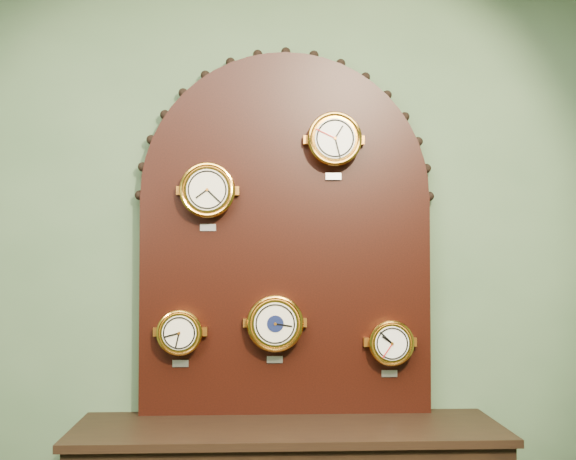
{
  "coord_description": "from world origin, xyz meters",
  "views": [
    {
      "loc": [
        -0.13,
        -0.62,
        1.48
      ],
      "look_at": [
        0.0,
        2.25,
        1.58
      ],
      "focal_mm": 46.12,
      "sensor_mm": 36.0,
      "label": 1
    }
  ],
  "objects_px": {
    "barometer": "(275,323)",
    "tide_clock": "(391,343)",
    "display_board": "(286,221)",
    "arabic_clock": "(334,140)",
    "hygrometer": "(180,332)",
    "roman_clock": "(208,191)"
  },
  "relations": [
    {
      "from": "barometer",
      "to": "tide_clock",
      "type": "bearing_deg",
      "value": 0.16
    },
    {
      "from": "display_board",
      "to": "tide_clock",
      "type": "xyz_separation_m",
      "value": [
        0.43,
        -0.07,
        -0.5
      ]
    },
    {
      "from": "arabic_clock",
      "to": "display_board",
      "type": "bearing_deg",
      "value": 161.31
    },
    {
      "from": "display_board",
      "to": "arabic_clock",
      "type": "height_order",
      "value": "display_board"
    },
    {
      "from": "display_board",
      "to": "barometer",
      "type": "bearing_deg",
      "value": -124.83
    },
    {
      "from": "hygrometer",
      "to": "tide_clock",
      "type": "bearing_deg",
      "value": -0.0
    },
    {
      "from": "hygrometer",
      "to": "tide_clock",
      "type": "height_order",
      "value": "hygrometer"
    },
    {
      "from": "roman_clock",
      "to": "hygrometer",
      "type": "relative_size",
      "value": 1.17
    },
    {
      "from": "roman_clock",
      "to": "arabic_clock",
      "type": "relative_size",
      "value": 1.01
    },
    {
      "from": "barometer",
      "to": "roman_clock",
      "type": "bearing_deg",
      "value": 179.95
    },
    {
      "from": "display_board",
      "to": "roman_clock",
      "type": "bearing_deg",
      "value": -168.29
    },
    {
      "from": "hygrometer",
      "to": "tide_clock",
      "type": "xyz_separation_m",
      "value": [
        0.86,
        -0.0,
        -0.05
      ]
    },
    {
      "from": "roman_clock",
      "to": "tide_clock",
      "type": "xyz_separation_m",
      "value": [
        0.75,
        0.0,
        -0.62
      ]
    },
    {
      "from": "roman_clock",
      "to": "tide_clock",
      "type": "height_order",
      "value": "roman_clock"
    },
    {
      "from": "barometer",
      "to": "tide_clock",
      "type": "height_order",
      "value": "barometer"
    },
    {
      "from": "arabic_clock",
      "to": "hygrometer",
      "type": "height_order",
      "value": "arabic_clock"
    },
    {
      "from": "hygrometer",
      "to": "display_board",
      "type": "bearing_deg",
      "value": 8.64
    },
    {
      "from": "roman_clock",
      "to": "tide_clock",
      "type": "bearing_deg",
      "value": 0.08
    },
    {
      "from": "hygrometer",
      "to": "tide_clock",
      "type": "distance_m",
      "value": 0.86
    },
    {
      "from": "hygrometer",
      "to": "roman_clock",
      "type": "bearing_deg",
      "value": -0.58
    },
    {
      "from": "arabic_clock",
      "to": "barometer",
      "type": "relative_size",
      "value": 0.98
    },
    {
      "from": "display_board",
      "to": "arabic_clock",
      "type": "relative_size",
      "value": 5.58
    }
  ]
}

